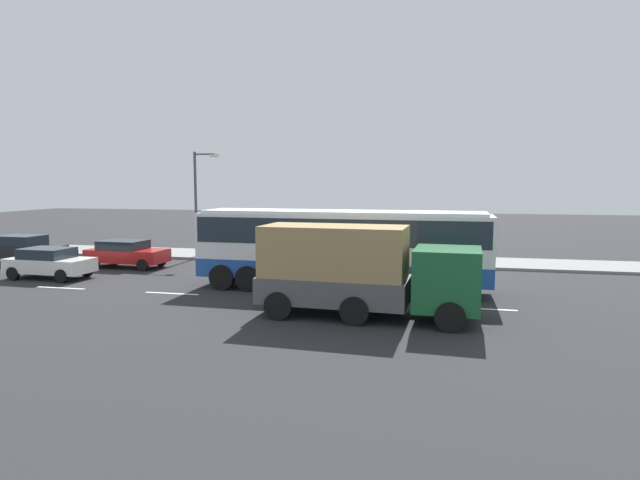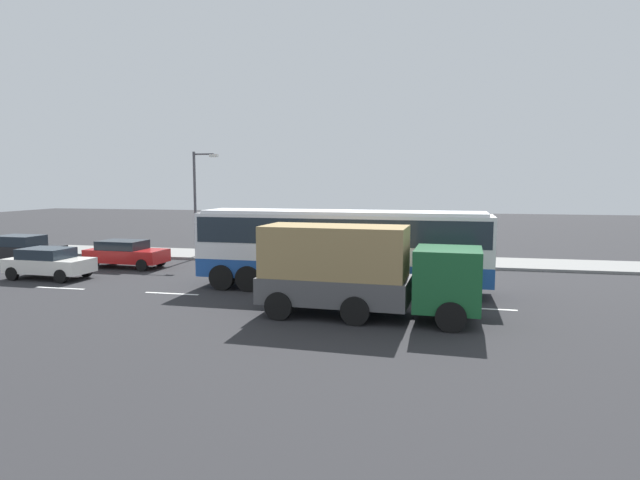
# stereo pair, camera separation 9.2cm
# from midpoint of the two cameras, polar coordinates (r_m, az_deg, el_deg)

# --- Properties ---
(ground_plane) EXTENTS (120.00, 120.00, 0.00)m
(ground_plane) POSITION_cam_midpoint_polar(r_m,az_deg,el_deg) (23.32, -2.71, -5.27)
(ground_plane) COLOR #28282B
(sidewalk_curb) EXTENTS (80.00, 4.00, 0.15)m
(sidewalk_curb) POSITION_cam_midpoint_polar(r_m,az_deg,el_deg) (32.09, 1.56, -1.97)
(sidewalk_curb) COLOR gray
(sidewalk_curb) RESTS_ON ground_plane
(lane_centreline) EXTENTS (39.48, 0.16, 0.01)m
(lane_centreline) POSITION_cam_midpoint_polar(r_m,az_deg,el_deg) (21.04, 0.58, -6.51)
(lane_centreline) COLOR white
(lane_centreline) RESTS_ON ground_plane
(coach_bus) EXTENTS (12.45, 2.90, 3.42)m
(coach_bus) POSITION_cam_midpoint_polar(r_m,az_deg,el_deg) (22.79, 2.16, -0.13)
(coach_bus) COLOR #1E4C9E
(coach_bus) RESTS_ON ground_plane
(cargo_truck) EXTENTS (7.55, 2.81, 3.14)m
(cargo_truck) POSITION_cam_midpoint_polar(r_m,az_deg,el_deg) (18.35, 4.31, -3.13)
(cargo_truck) COLOR #19592D
(cargo_truck) RESTS_ON ground_plane
(car_black_sedan) EXTENTS (4.43, 2.07, 1.58)m
(car_black_sedan) POSITION_cam_midpoint_polar(r_m,az_deg,el_deg) (35.13, -29.12, -0.80)
(car_black_sedan) COLOR black
(car_black_sedan) RESTS_ON ground_plane
(car_white_minivan) EXTENTS (4.09, 2.05, 1.47)m
(car_white_minivan) POSITION_cam_midpoint_polar(r_m,az_deg,el_deg) (28.87, -27.00, -2.14)
(car_white_minivan) COLOR white
(car_white_minivan) RESTS_ON ground_plane
(car_red_compact) EXTENTS (4.34, 2.08, 1.48)m
(car_red_compact) POSITION_cam_midpoint_polar(r_m,az_deg,el_deg) (30.89, -20.06, -1.32)
(car_red_compact) COLOR #B21919
(car_red_compact) RESTS_ON ground_plane
(pedestrian_near_curb) EXTENTS (0.32, 0.32, 1.57)m
(pedestrian_near_curb) POSITION_cam_midpoint_polar(r_m,az_deg,el_deg) (30.96, 15.64, -0.68)
(pedestrian_near_curb) COLOR #38334C
(pedestrian_near_curb) RESTS_ON sidewalk_curb
(street_lamp) EXTENTS (1.59, 0.24, 6.27)m
(street_lamp) POSITION_cam_midpoint_polar(r_m,az_deg,el_deg) (33.03, -12.99, 4.55)
(street_lamp) COLOR #47474C
(street_lamp) RESTS_ON sidewalk_curb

